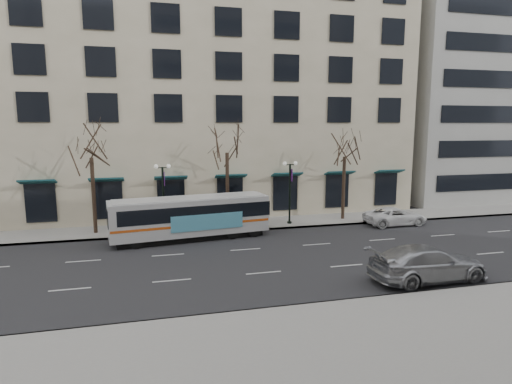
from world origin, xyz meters
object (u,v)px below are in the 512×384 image
object	(u,v)px
tree_far_mid	(227,140)
white_pickup	(395,216)
lamp_post_right	(290,189)
lamp_post_left	(163,194)
tree_far_left	(91,144)
tree_far_right	(345,145)
city_bus	(192,216)
silver_car	(428,263)

from	to	relation	value
tree_far_mid	white_pickup	world-z (taller)	tree_far_mid
lamp_post_right	lamp_post_left	bearing A→B (deg)	180.00
tree_far_left	lamp_post_left	bearing A→B (deg)	-6.83
lamp_post_right	white_pickup	xyz separation A→B (m)	(8.42, -2.00, -2.23)
tree_far_right	lamp_post_right	xyz separation A→B (m)	(-4.99, -0.60, -3.48)
lamp_post_left	city_bus	bearing A→B (deg)	-52.42
silver_car	tree_far_left	bearing A→B (deg)	49.35
tree_far_right	lamp_post_right	size ratio (longest dim) A/B	1.55
tree_far_mid	city_bus	world-z (taller)	tree_far_mid
lamp_post_right	tree_far_right	bearing A→B (deg)	6.85
tree_far_left	silver_car	distance (m)	23.74
lamp_post_left	lamp_post_right	size ratio (longest dim) A/B	1.00
lamp_post_right	silver_car	xyz separation A→B (m)	(3.06, -13.68, -2.02)
tree_far_left	city_bus	size ratio (longest dim) A/B	0.73
tree_far_left	city_bus	world-z (taller)	tree_far_left
tree_far_left	silver_car	world-z (taller)	tree_far_left
tree_far_left	lamp_post_left	size ratio (longest dim) A/B	1.60
tree_far_mid	tree_far_right	xyz separation A→B (m)	(10.00, -0.00, -0.48)
lamp_post_right	city_bus	world-z (taller)	lamp_post_right
tree_far_left	tree_far_mid	xyz separation A→B (m)	(10.00, 0.00, 0.21)
lamp_post_right	city_bus	bearing A→B (deg)	-163.65
white_pickup	tree_far_mid	bearing A→B (deg)	78.62
tree_far_left	tree_far_right	world-z (taller)	tree_far_left
tree_far_left	white_pickup	size ratio (longest dim) A/B	1.63
tree_far_right	silver_car	size ratio (longest dim) A/B	1.26
tree_far_mid	white_pickup	size ratio (longest dim) A/B	1.67
city_bus	lamp_post_left	bearing A→B (deg)	120.08
lamp_post_right	city_bus	xyz separation A→B (m)	(-8.16, -2.39, -1.28)
tree_far_right	lamp_post_left	size ratio (longest dim) A/B	1.55
tree_far_right	tree_far_left	bearing A→B (deg)	180.00
white_pickup	tree_far_right	bearing A→B (deg)	52.43
tree_far_left	tree_far_mid	bearing A→B (deg)	0.00
tree_far_mid	white_pickup	xyz separation A→B (m)	(13.43, -2.60, -6.19)
city_bus	tree_far_mid	bearing A→B (deg)	36.03
lamp_post_left	white_pickup	size ratio (longest dim) A/B	1.02
lamp_post_left	white_pickup	bearing A→B (deg)	-6.20
lamp_post_right	white_pickup	distance (m)	8.94
tree_far_mid	white_pickup	distance (m)	15.02
city_bus	silver_car	bearing A→B (deg)	-52.68
tree_far_left	tree_far_mid	size ratio (longest dim) A/B	0.98
lamp_post_right	city_bus	distance (m)	8.60
tree_far_right	lamp_post_left	world-z (taller)	tree_far_right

